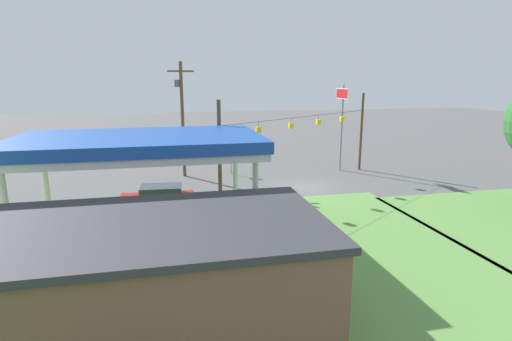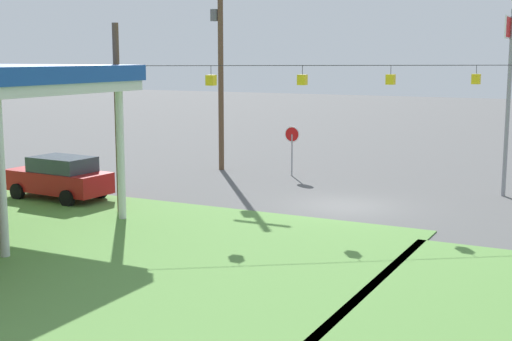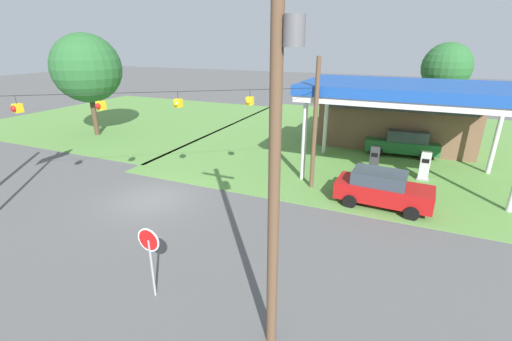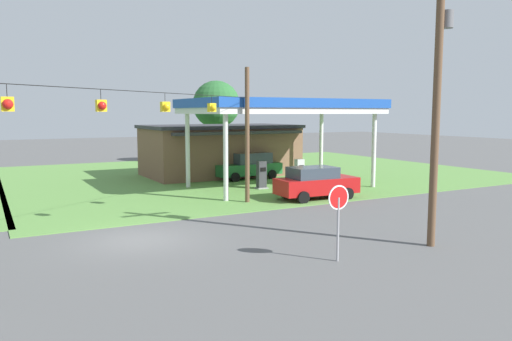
# 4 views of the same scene
# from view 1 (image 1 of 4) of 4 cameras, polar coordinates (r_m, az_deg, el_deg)

# --- Properties ---
(ground_plane) EXTENTS (160.00, 160.00, 0.00)m
(ground_plane) POSITION_cam_1_polar(r_m,az_deg,el_deg) (31.90, 6.82, -2.39)
(ground_plane) COLOR #565656
(grass_verge_station_corner) EXTENTS (36.00, 28.00, 0.04)m
(grass_verge_station_corner) POSITION_cam_1_polar(r_m,az_deg,el_deg) (15.33, -24.94, -21.17)
(grass_verge_station_corner) COLOR #5B8E42
(grass_verge_station_corner) RESTS_ON ground
(gas_station_canopy) EXTENTS (11.89, 7.06, 5.64)m
(gas_station_canopy) POSITION_cam_1_polar(r_m,az_deg,el_deg) (20.57, -16.29, 3.44)
(gas_station_canopy) COLOR silver
(gas_station_canopy) RESTS_ON ground
(gas_station_store) EXTENTS (11.43, 7.06, 3.87)m
(gas_station_store) POSITION_cam_1_polar(r_m,az_deg,el_deg) (14.01, -14.62, -14.57)
(gas_station_store) COLOR brown
(gas_station_store) RESTS_ON ground
(fuel_pump_near) EXTENTS (0.71, 0.56, 1.77)m
(fuel_pump_near) POSITION_cam_1_polar(r_m,az_deg,el_deg) (21.60, -11.76, -7.66)
(fuel_pump_near) COLOR gray
(fuel_pump_near) RESTS_ON ground
(fuel_pump_far) EXTENTS (0.71, 0.56, 1.77)m
(fuel_pump_far) POSITION_cam_1_polar(r_m,az_deg,el_deg) (21.78, -19.38, -7.96)
(fuel_pump_far) COLOR gray
(fuel_pump_far) RESTS_ON ground
(car_at_pumps_front) EXTENTS (4.70, 2.31, 1.82)m
(car_at_pumps_front) POSITION_cam_1_polar(r_m,az_deg,el_deg) (26.00, -13.79, -4.02)
(car_at_pumps_front) COLOR #AD1414
(car_at_pumps_front) RESTS_ON ground
(car_at_pumps_rear) EXTENTS (5.07, 2.32, 1.93)m
(car_at_pumps_rear) POSITION_cam_1_polar(r_m,az_deg,el_deg) (17.31, -16.74, -12.77)
(car_at_pumps_rear) COLOR #1E602D
(car_at_pumps_rear) RESTS_ON ground
(stop_sign_roadside) EXTENTS (0.80, 0.08, 2.50)m
(stop_sign_roadside) POSITION_cam_1_polar(r_m,az_deg,el_deg) (35.81, -3.59, 2.32)
(stop_sign_roadside) COLOR #99999E
(stop_sign_roadside) RESTS_ON ground
(stop_sign_overhead) EXTENTS (0.22, 2.55, 7.88)m
(stop_sign_overhead) POSITION_cam_1_polar(r_m,az_deg,el_deg) (37.66, 12.17, 8.39)
(stop_sign_overhead) COLOR gray
(stop_sign_overhead) RESTS_ON ground
(utility_pole_main) EXTENTS (2.20, 0.44, 9.84)m
(utility_pole_main) POSITION_cam_1_polar(r_m,az_deg,el_deg) (35.07, -10.55, 7.99)
(utility_pole_main) COLOR brown
(utility_pole_main) RESTS_ON ground
(signal_span_gantry) EXTENTS (14.79, 10.24, 7.16)m
(signal_span_gantry) POSITION_cam_1_polar(r_m,az_deg,el_deg) (31.13, 7.00, 4.64)
(signal_span_gantry) COLOR brown
(signal_span_gantry) RESTS_ON ground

